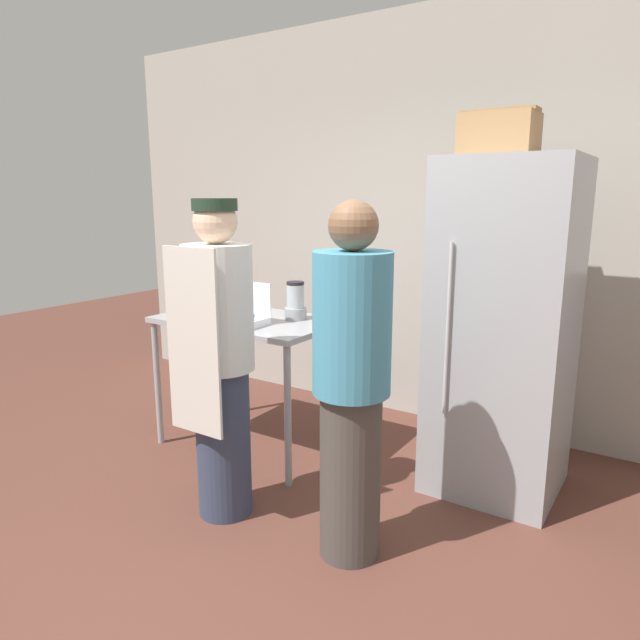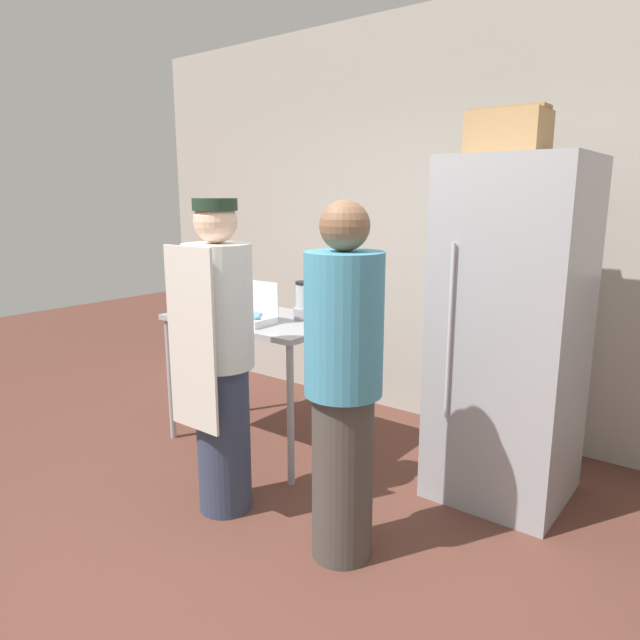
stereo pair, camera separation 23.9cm
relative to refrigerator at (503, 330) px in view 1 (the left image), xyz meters
The scene contains 10 objects.
ground_plane 1.94m from the refrigerator, 113.12° to the right, with size 14.00×14.00×0.00m, color brown.
back_wall 1.23m from the refrigerator, 127.36° to the left, with size 6.40×0.12×3.08m, color #ADA89E.
refrigerator is the anchor object (origin of this frame).
prep_counter 1.66m from the refrigerator, 166.77° to the right, with size 1.22×0.72×0.92m.
donut_box 1.57m from the refrigerator, 159.24° to the right, with size 0.24×0.22×0.27m.
blender_pitcher 1.34m from the refrigerator, behind, with size 0.15×0.15×0.25m.
binder_stack 2.06m from the refrigerator, 166.68° to the right, with size 0.32×0.24×0.09m.
cardboard_storage_box 1.11m from the refrigerator, 140.46° to the left, with size 0.42×0.29×0.27m.
person_baker 1.63m from the refrigerator, 135.78° to the right, with size 0.36×0.38×1.72m.
person_customer 1.15m from the refrigerator, 110.04° to the right, with size 0.36×0.36×1.72m.
Camera 1 is at (1.53, -1.73, 1.73)m, focal length 32.00 mm.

